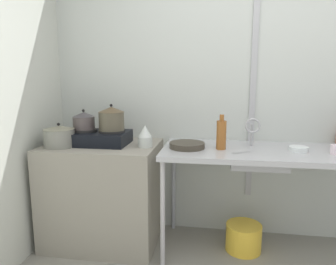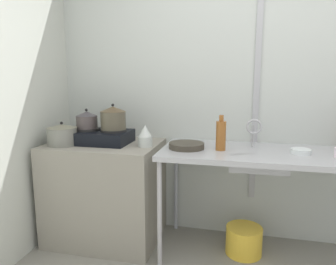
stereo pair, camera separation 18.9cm
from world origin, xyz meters
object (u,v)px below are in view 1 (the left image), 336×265
percolator (145,136)px  sink_basin (258,159)px  faucet (252,128)px  cup_by_rack (336,150)px  bottle_by_sink (221,134)px  stove (98,137)px  small_bowl_on_drainboard (299,149)px  pot_on_right_burner (112,118)px  pot_on_left_burner (84,121)px  bucket_on_floor (243,237)px  frying_pan (187,145)px  pot_beside_stove (59,136)px

percolator → sink_basin: 0.90m
faucet → cup_by_rack: faucet is taller
sink_basin → bottle_by_sink: bearing=176.1°
stove → small_bowl_on_drainboard: stove is taller
pot_on_right_burner → cup_by_rack: (1.72, -0.07, -0.19)m
percolator → pot_on_left_burner: bearing=175.3°
stove → cup_by_rack: 1.84m
pot_on_left_burner → bucket_on_floor: pot_on_left_burner is taller
percolator → cup_by_rack: percolator is taller
sink_basin → frying_pan: (-0.55, 0.02, 0.08)m
pot_on_right_burner → percolator: size_ratio=1.23×
faucet → frying_pan: 0.54m
percolator → small_bowl_on_drainboard: 1.19m
stove → pot_on_left_burner: (-0.12, 0.00, 0.14)m
bucket_on_floor → pot_on_left_burner: bearing=-179.6°
stove → pot_beside_stove: (-0.27, -0.15, 0.03)m
sink_basin → frying_pan: 0.55m
bucket_on_floor → small_bowl_on_drainboard: bearing=-2.8°
bottle_by_sink → sink_basin: bearing=-3.9°
stove → percolator: percolator is taller
pot_beside_stove → sink_basin: bearing=3.7°
pot_on_left_burner → bucket_on_floor: size_ratio=0.62×
pot_beside_stove → cup_by_rack: size_ratio=3.38×
cup_by_rack → bottle_by_sink: size_ratio=0.27×
pot_on_left_burner → faucet: size_ratio=0.77×
bucket_on_floor → pot_beside_stove: bearing=-174.0°
stove → pot_on_left_burner: bearing=180.0°
pot_on_left_burner → cup_by_rack: pot_on_left_burner is taller
stove → bucket_on_floor: 1.46m
sink_basin → percolator: bearing=179.6°
pot_on_left_burner → frying_pan: size_ratio=0.65×
stove → bottle_by_sink: 1.02m
stove → frying_pan: 0.75m
stove → pot_on_right_burner: pot_on_right_burner is taller
frying_pan → cup_by_rack: size_ratio=3.85×
stove → pot_on_left_burner: pot_on_left_burner is taller
pot_on_right_burner → sink_basin: bearing=-2.4°
frying_pan → pot_on_right_burner: bearing=177.1°
sink_basin → cup_by_rack: bearing=-1.7°
sink_basin → pot_beside_stove: bearing=-176.3°
faucet → pot_on_right_burner: bearing=-175.3°
bottle_by_sink → faucet: bearing=26.6°
pot_on_left_burner → sink_basin: bearing=-2.0°
pot_beside_stove → bucket_on_floor: bearing=6.0°
bucket_on_floor → percolator: bearing=-176.3°
faucet → bucket_on_floor: 0.91m
stove → bucket_on_floor: bearing=0.4°
sink_basin → bottle_by_sink: (-0.28, 0.02, 0.18)m
percolator → bottle_by_sink: (0.60, 0.01, 0.03)m
percolator → bottle_by_sink: bearing=1.3°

